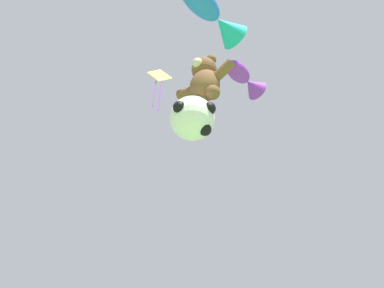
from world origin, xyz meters
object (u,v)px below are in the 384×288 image
soccer_ball_kite (193,118)px  diamond_kite (159,80)px  teddy_bear_kite (204,80)px  fish_kite_violet (245,79)px  fish_kite_cobalt (214,15)px

soccer_ball_kite → diamond_kite: bearing=159.0°
teddy_bear_kite → fish_kite_violet: bearing=77.8°
soccer_ball_kite → fish_kite_violet: bearing=68.1°
soccer_ball_kite → fish_kite_violet: size_ratio=0.76×
soccer_ball_kite → diamond_kite: size_ratio=0.46×
fish_kite_cobalt → diamond_kite: size_ratio=0.95×
fish_kite_violet → fish_kite_cobalt: (0.23, -1.97, 0.67)m
fish_kite_violet → diamond_kite: size_ratio=0.60×
teddy_bear_kite → diamond_kite: 3.78m
diamond_kite → soccer_ball_kite: bearing=-21.0°
fish_kite_violet → diamond_kite: (-2.69, -0.96, 1.20)m
fish_kite_cobalt → diamond_kite: diamond_kite is taller
teddy_bear_kite → soccer_ball_kite: 1.31m
teddy_bear_kite → diamond_kite: size_ratio=0.69×
teddy_bear_kite → fish_kite_cobalt: bearing=-25.8°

